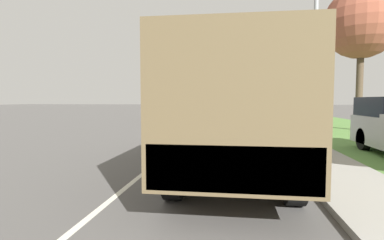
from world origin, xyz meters
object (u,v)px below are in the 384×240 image
Objects in this scene: car_third_ahead at (234,108)px; lamp_post at (308,35)px; military_truck at (233,107)px; car_second_ahead at (198,110)px; car_nearest_ahead at (186,114)px; car_fourth_ahead at (234,105)px; car_farthest_ahead at (217,105)px.

car_third_ahead is 34.78m from lamp_post.
military_truck is 4.38m from lamp_post.
car_nearest_ahead is at bearing -89.98° from car_second_ahead.
car_fourth_ahead is 0.84× the size of car_farthest_ahead.
car_nearest_ahead is 1.25× the size of car_fourth_ahead.
car_farthest_ahead is (-4.03, 12.37, -0.06)m from car_fourth_ahead.
car_nearest_ahead is at bearing 116.37° from lamp_post.
car_third_ahead is 26.95m from car_farthest_ahead.
car_farthest_ahead is at bearing 90.54° from car_second_ahead.
car_farthest_ahead is at bearing 95.95° from lamp_post.
car_nearest_ahead is 13.86m from lamp_post.
car_second_ahead is (-0.00, 8.14, 0.03)m from car_nearest_ahead.
lamp_post is at bearing -84.05° from car_farthest_ahead.
lamp_post is (2.35, -48.83, 3.14)m from car_fourth_ahead.
car_nearest_ahead is at bearing -95.66° from car_fourth_ahead.
car_farthest_ahead is at bearing 90.45° from car_nearest_ahead.
car_third_ahead is 14.28m from car_fourth_ahead.
car_third_ahead is at bearing 89.90° from military_truck.
car_second_ahead is at bearing 90.02° from car_nearest_ahead.
lamp_post reaches higher than car_nearest_ahead.
lamp_post is (6.00, -20.23, 3.13)m from car_second_ahead.
car_fourth_ahead is (3.64, 28.60, -0.01)m from car_second_ahead.
military_truck reaches higher than car_nearest_ahead.
military_truck is at bearing -86.46° from car_farthest_ahead.
lamp_post is (2.41, 2.85, 2.28)m from military_truck.
military_truck is 51.69m from car_fourth_ahead.
car_fourth_ahead is 13.01m from car_farthest_ahead.
military_truck is at bearing -76.53° from car_nearest_ahead.
car_fourth_ahead is at bearing 82.74° from car_second_ahead.
car_farthest_ahead is at bearing 98.60° from car_third_ahead.
car_fourth_ahead reaches higher than car_nearest_ahead.
car_second_ahead is at bearing 98.82° from military_truck.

